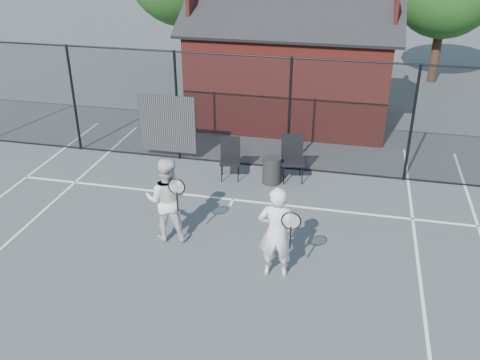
% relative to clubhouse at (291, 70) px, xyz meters
% --- Properties ---
extents(ground, '(80.00, 80.00, 0.00)m').
position_rel_clubhouse_xyz_m(ground, '(-0.50, -9.00, -1.61)').
color(ground, '#464B50').
rests_on(ground, ground).
extents(court_lines, '(11.02, 18.00, 0.01)m').
position_rel_clubhouse_xyz_m(court_lines, '(-0.50, -10.32, -1.60)').
color(court_lines, white).
rests_on(court_lines, ground).
extents(fence, '(22.04, 3.00, 3.00)m').
position_rel_clubhouse_xyz_m(fence, '(-0.80, -4.00, -0.16)').
color(fence, black).
rests_on(fence, ground).
extents(clubhouse, '(6.50, 4.36, 4.19)m').
position_rel_clubhouse_xyz_m(clubhouse, '(0.00, 0.00, 0.00)').
color(clubhouse, maroon).
rests_on(clubhouse, ground).
extents(player_front, '(0.84, 0.63, 1.82)m').
position_rel_clubhouse_xyz_m(player_front, '(0.94, -8.65, -0.69)').
color(player_front, white).
rests_on(player_front, ground).
extents(player_back, '(1.03, 0.82, 1.81)m').
position_rel_clubhouse_xyz_m(player_back, '(-1.43, -7.89, -0.70)').
color(player_back, silver).
rests_on(player_back, ground).
extents(chair_left, '(0.59, 0.61, 1.04)m').
position_rel_clubhouse_xyz_m(chair_left, '(-0.84, -4.90, -1.09)').
color(chair_left, black).
rests_on(chair_left, ground).
extents(chair_right, '(0.67, 0.68, 1.15)m').
position_rel_clubhouse_xyz_m(chair_right, '(0.72, -4.66, -1.03)').
color(chair_right, black).
rests_on(chair_right, ground).
extents(waste_bin, '(0.49, 0.49, 0.69)m').
position_rel_clubhouse_xyz_m(waste_bin, '(0.23, -4.90, -1.26)').
color(waste_bin, black).
rests_on(waste_bin, ground).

